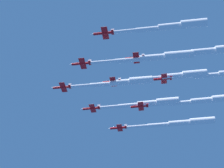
{
  "coord_description": "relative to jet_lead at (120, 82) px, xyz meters",
  "views": [
    {
      "loc": [
        29.8,
        -127.89,
        0.64
      ],
      "look_at": [
        0.0,
        0.0,
        145.02
      ],
      "focal_mm": 65.33,
      "sensor_mm": 36.0,
      "label": 1
    }
  ],
  "objects": [
    {
      "name": "jet_port_mid",
      "position": [
        25.2,
        2.55,
        0.9
      ],
      "size": [
        51.0,
        10.65,
        4.33
      ],
      "color": "red"
    },
    {
      "name": "jet_starboard_outer",
      "position": [
        40.77,
        -10.96,
        -1.44
      ],
      "size": [
        53.62,
        11.07,
        4.29
      ],
      "color": "red"
    },
    {
      "name": "jet_starboard_inner",
      "position": [
        10.5,
        16.12,
        -0.9
      ],
      "size": [
        49.71,
        10.31,
        4.28
      ],
      "color": "red"
    },
    {
      "name": "jet_port_inner",
      "position": [
        18.19,
        -13.19,
        -2.04
      ],
      "size": [
        56.22,
        11.89,
        4.26
      ],
      "color": "red"
    },
    {
      "name": "jet_lead",
      "position": [
        0.0,
        0.0,
        0.0
      ],
      "size": [
        49.59,
        10.97,
        4.23
      ],
      "color": "red"
    },
    {
      "name": "jet_trail_port",
      "position": [
        37.26,
        19.0,
        -2.2
      ],
      "size": [
        53.51,
        10.49,
        4.24
      ],
      "color": "red"
    },
    {
      "name": "jet_starboard_mid",
      "position": [
        27.63,
        -27.9,
        -1.73
      ],
      "size": [
        49.43,
        10.46,
        4.32
      ],
      "color": "red"
    },
    {
      "name": "jet_port_outer",
      "position": [
        24.88,
        33.28,
        -1.85
      ],
      "size": [
        55.8,
        11.25,
        4.33
      ],
      "color": "red"
    }
  ]
}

